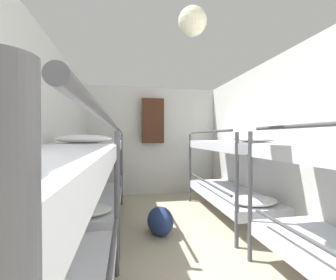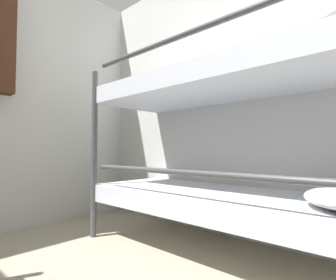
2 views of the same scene
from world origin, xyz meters
name	(u,v)px [view 1 (image 1 of 2)]	position (x,y,z in m)	size (l,w,h in m)	color
wall_left	(31,147)	(-1.35, 2.52, 1.11)	(0.06, 5.17, 2.23)	silver
wall_right	(304,145)	(1.35, 2.52, 1.11)	(0.06, 5.17, 2.23)	silver
wall_back	(153,141)	(0.00, 5.08, 1.11)	(2.77, 0.06, 2.23)	silver
bunk_stack_left_near	(21,257)	(-0.97, 1.40, 0.71)	(0.72, 1.85, 1.29)	#4C4C51
bunk_stack_left_far	(94,174)	(-0.97, 3.47, 0.71)	(0.72, 1.85, 1.29)	#4C4C51
bunk_stack_right_far	(231,170)	(0.97, 3.47, 0.71)	(0.72, 1.85, 1.29)	#4C4C51
duffel_bag	(160,221)	(-0.13, 3.15, 0.16)	(0.32, 0.49, 0.32)	navy
hanging_coat	(153,121)	(-0.01, 4.93, 1.53)	(0.44, 0.12, 0.90)	#472819
ceiling_light	(192,21)	(0.00, 2.22, 2.17)	(0.24, 0.24, 0.24)	#F4EFCC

